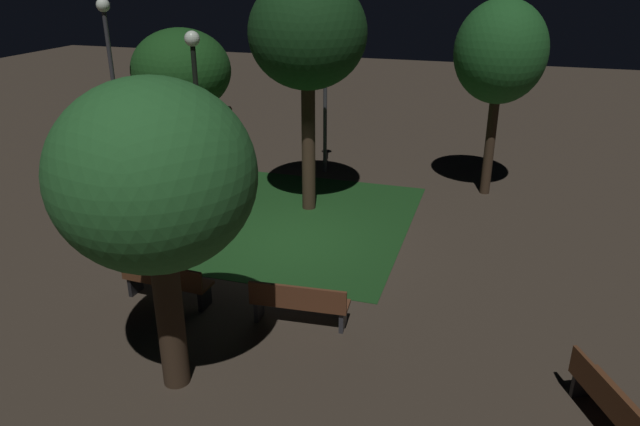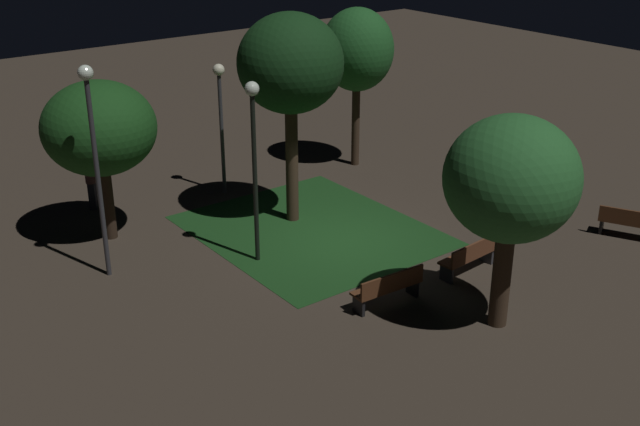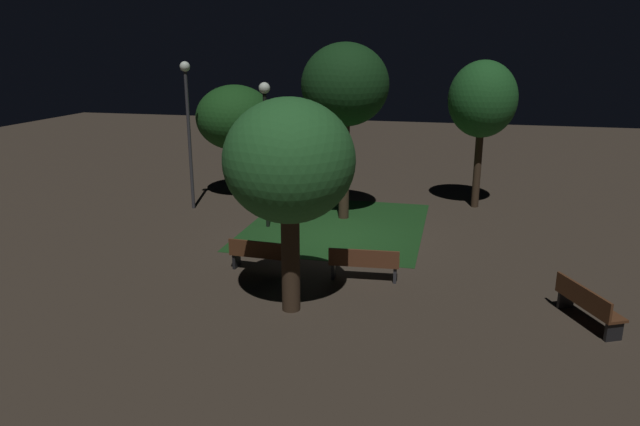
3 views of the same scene
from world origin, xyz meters
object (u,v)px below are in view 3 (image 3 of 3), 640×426
at_px(bench_by_lamp, 262,254).
at_px(bench_front_left, 364,263).
at_px(tree_tall_center, 289,163).
at_px(tree_right_canopy, 235,118).
at_px(tree_left_canopy, 483,100).
at_px(lamp_post_near_wall, 265,131).
at_px(pedestrian, 265,165).
at_px(bench_back_row, 587,303).
at_px(lamp_post_plaza_west, 348,126).
at_px(lamp_post_plaza_east, 188,113).
at_px(tree_lawn_side, 345,86).

xyz_separation_m(bench_by_lamp, bench_front_left, (2.75, 0.00, 0.00)).
xyz_separation_m(bench_by_lamp, tree_tall_center, (1.40, -2.09, 2.95)).
relative_size(bench_front_left, tree_right_canopy, 0.41).
relative_size(bench_by_lamp, tree_tall_center, 0.38).
relative_size(tree_left_canopy, lamp_post_near_wall, 1.13).
relative_size(tree_right_canopy, pedestrian, 2.74).
bearing_deg(bench_by_lamp, bench_back_row, -9.39).
bearing_deg(lamp_post_plaza_west, tree_tall_center, -85.99).
bearing_deg(bench_back_row, lamp_post_plaza_east, 151.61).
height_order(tree_left_canopy, lamp_post_plaza_west, tree_left_canopy).
xyz_separation_m(tree_left_canopy, pedestrian, (-8.85, 1.66, -3.12)).
distance_m(bench_front_left, pedestrian, 11.42).
height_order(bench_by_lamp, lamp_post_plaza_west, lamp_post_plaza_west).
height_order(lamp_post_plaza_east, pedestrian, lamp_post_plaza_east).
distance_m(bench_back_row, tree_lawn_side, 10.35).
bearing_deg(pedestrian, lamp_post_plaza_west, -17.45).
relative_size(bench_front_left, lamp_post_near_wall, 0.39).
height_order(tree_lawn_side, tree_right_canopy, tree_lawn_side).
bearing_deg(pedestrian, tree_lawn_side, -44.73).
bearing_deg(tree_right_canopy, tree_left_canopy, 3.63).
xyz_separation_m(bench_back_row, tree_tall_center, (-6.43, -0.80, 2.95)).
bearing_deg(tree_left_canopy, bench_back_row, -76.94).
xyz_separation_m(tree_tall_center, lamp_post_plaza_west, (-0.74, 10.63, -0.59)).
height_order(bench_back_row, pedestrian, pedestrian).
xyz_separation_m(tree_lawn_side, tree_left_canopy, (4.53, 2.62, -0.58)).
bearing_deg(tree_lawn_side, lamp_post_near_wall, -144.52).
xyz_separation_m(bench_front_left, tree_lawn_side, (-1.61, 5.46, 4.07)).
distance_m(tree_right_canopy, lamp_post_plaza_west, 4.41).
height_order(tree_lawn_side, tree_tall_center, tree_lawn_side).
bearing_deg(tree_left_canopy, tree_tall_center, -112.70).
bearing_deg(lamp_post_near_wall, tree_right_canopy, 124.20).
xyz_separation_m(bench_back_row, lamp_post_plaza_west, (-7.17, 9.83, 2.35)).
xyz_separation_m(bench_back_row, tree_lawn_side, (-6.70, 6.75, 4.07)).
bearing_deg(bench_back_row, pedestrian, 134.96).
bearing_deg(bench_front_left, bench_by_lamp, -180.00).
height_order(bench_back_row, tree_lawn_side, tree_lawn_side).
xyz_separation_m(tree_tall_center, tree_right_canopy, (-5.02, 9.59, -0.29)).
distance_m(tree_left_canopy, lamp_post_plaza_east, 10.59).
distance_m(bench_front_left, tree_lawn_side, 7.00).
bearing_deg(lamp_post_plaza_east, pedestrian, 72.30).
distance_m(tree_tall_center, pedestrian, 12.96).
bearing_deg(bench_back_row, lamp_post_plaza_west, 126.12).
relative_size(bench_back_row, lamp_post_plaza_east, 0.34).
bearing_deg(bench_by_lamp, lamp_post_plaza_west, 85.58).
bearing_deg(tree_lawn_side, bench_by_lamp, -101.74).
height_order(tree_right_canopy, lamp_post_plaza_east, lamp_post_plaza_east).
bearing_deg(tree_tall_center, lamp_post_plaza_east, 128.55).
bearing_deg(pedestrian, tree_tall_center, -68.78).
xyz_separation_m(tree_right_canopy, lamp_post_plaza_east, (-0.96, -2.08, 0.40)).
height_order(tree_right_canopy, lamp_post_near_wall, lamp_post_near_wall).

